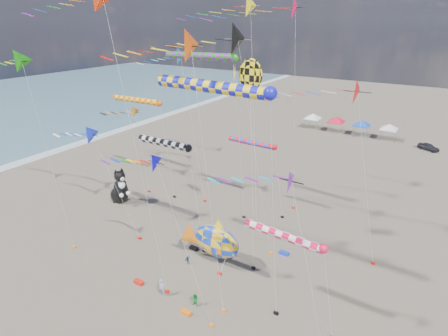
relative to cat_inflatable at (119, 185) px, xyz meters
name	(u,v)px	position (x,y,z in m)	size (l,w,h in m)	color
delta_kite_0	(276,9)	(15.57, 10.17, 20.13)	(14.67, 2.82, 24.26)	#D31245
delta_kite_2	(235,42)	(16.47, 0.28, 17.44)	(13.76, 3.13, 21.66)	black
delta_kite_3	(233,8)	(13.80, 4.41, 20.10)	(10.92, 2.33, 24.03)	yellow
delta_kite_4	(10,65)	(-0.94, -9.42, 15.46)	(11.44, 2.22, 19.35)	#15830F
delta_kite_5	(172,59)	(4.82, 5.79, 14.95)	(10.09, 2.09, 18.77)	#166EBB
delta_kite_6	(154,171)	(16.21, -10.25, 9.44)	(9.14, 1.59, 13.11)	#0904BF
delta_kite_7	(121,114)	(-2.77, 3.99, 7.82)	(9.04, 1.64, 11.52)	orange
delta_kite_8	(341,94)	(24.79, 4.09, 13.28)	(12.57, 2.58, 17.27)	red
delta_kite_9	(287,183)	(25.66, -9.43, 10.59)	(8.09, 1.59, 14.25)	#721B9B
delta_kite_10	(174,50)	(17.12, -8.51, 17.39)	(11.15, 2.36, 21.31)	#DE4B0C
delta_kite_11	(94,135)	(2.87, -4.72, 8.37)	(10.67, 2.10, 12.17)	#162ACF
windsock_0	(137,101)	(-0.18, 4.64, 9.78)	(9.73, 0.73, 12.65)	#F35214
windsock_1	(218,88)	(19.10, -6.53, 14.87)	(10.43, 0.90, 17.83)	#1316C2
windsock_2	(202,57)	(9.67, 4.96, 15.51)	(10.66, 0.80, 18.43)	#1D7D16
windsock_3	(287,238)	(24.92, -6.52, 4.94)	(7.58, 0.65, 7.77)	#F11144
windsock_4	(165,144)	(10.80, -2.89, 8.31)	(7.88, 0.76, 11.20)	black
windsock_5	(254,144)	(15.02, 7.40, 6.03)	(7.47, 0.61, 8.86)	red
angelfish_kite	(248,77)	(18.27, -0.62, 14.84)	(3.74, 3.02, 18.76)	yellow
cat_inflatable	(119,185)	(0.00, 0.00, 0.00)	(3.63, 1.82, 4.90)	black
fish_inflatable	(216,241)	(17.11, -3.94, 0.20)	(6.39, 2.89, 5.07)	blue
person_adult	(161,288)	(15.47, -9.81, -1.61)	(0.61, 0.40, 1.68)	#918FA0
child_green	(195,300)	(18.57, -9.24, -1.82)	(0.61, 0.48, 1.26)	green
child_blue	(188,260)	(14.78, -5.27, -1.98)	(0.56, 0.23, 0.95)	navy
kite_bag_0	(186,312)	(18.39, -10.31, -2.30)	(0.90, 0.44, 0.30)	orange
kite_bag_1	(284,253)	(22.02, 0.97, -2.30)	(0.90, 0.44, 0.30)	#1432CE
kite_bag_2	(194,248)	(13.88, -3.15, -2.30)	(0.90, 0.44, 0.30)	black
kite_bag_3	(139,282)	(12.73, -9.77, -2.30)	(0.90, 0.44, 0.30)	red
tent_row	(349,119)	(17.33, 44.78, 0.70)	(19.20, 4.20, 3.80)	white
parked_car	(429,147)	(32.01, 42.78, -1.83)	(1.46, 3.64, 1.24)	#26262D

